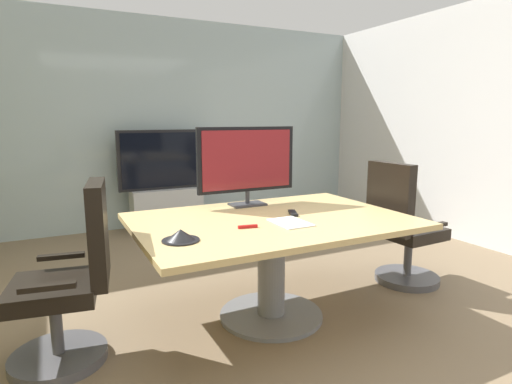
% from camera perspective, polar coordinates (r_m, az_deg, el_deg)
% --- Properties ---
extents(ground_plane, '(7.58, 7.58, 0.00)m').
position_cam_1_polar(ground_plane, '(3.06, 1.30, -18.36)').
color(ground_plane, '#7A664C').
extents(wall_back_glass_partition, '(6.32, 0.10, 2.75)m').
position_cam_1_polar(wall_back_glass_partition, '(5.80, -14.22, 9.00)').
color(wall_back_glass_partition, '#9EB2B7').
rests_on(wall_back_glass_partition, ground).
extents(conference_table, '(1.92, 1.32, 0.75)m').
position_cam_1_polar(conference_table, '(3.02, 2.14, -6.86)').
color(conference_table, tan).
rests_on(conference_table, ground).
extents(office_chair_left, '(0.63, 0.61, 1.09)m').
position_cam_1_polar(office_chair_left, '(2.77, -24.00, -11.98)').
color(office_chair_left, '#4C4C51').
rests_on(office_chair_left, ground).
extents(office_chair_right, '(0.60, 0.58, 1.09)m').
position_cam_1_polar(office_chair_right, '(3.88, 19.35, -5.41)').
color(office_chair_right, '#4C4C51').
rests_on(office_chair_right, ground).
extents(tv_monitor, '(0.84, 0.18, 0.64)m').
position_cam_1_polar(tv_monitor, '(3.36, -1.26, 4.20)').
color(tv_monitor, '#333338').
rests_on(tv_monitor, conference_table).
extents(wall_display_unit, '(1.20, 0.36, 1.31)m').
position_cam_1_polar(wall_display_unit, '(5.57, -12.15, -0.63)').
color(wall_display_unit, '#B7BABC').
rests_on(wall_display_unit, ground).
extents(conference_phone, '(0.22, 0.22, 0.07)m').
position_cam_1_polar(conference_phone, '(2.47, -10.28, -5.91)').
color(conference_phone, black).
rests_on(conference_phone, conference_table).
extents(remote_control, '(0.11, 0.18, 0.02)m').
position_cam_1_polar(remote_control, '(3.10, 5.08, -2.89)').
color(remote_control, black).
rests_on(remote_control, conference_table).
extents(whiteboard_marker, '(0.13, 0.04, 0.02)m').
position_cam_1_polar(whiteboard_marker, '(2.71, -1.14, -4.75)').
color(whiteboard_marker, red).
rests_on(whiteboard_marker, conference_table).
extents(paper_notepad, '(0.21, 0.30, 0.01)m').
position_cam_1_polar(paper_notepad, '(2.84, 4.74, -4.19)').
color(paper_notepad, white).
rests_on(paper_notepad, conference_table).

